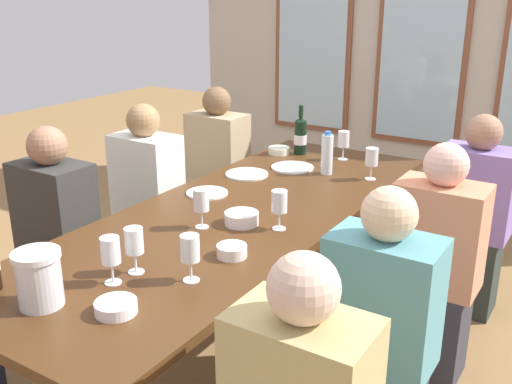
# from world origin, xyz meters

# --- Properties ---
(ground_plane) EXTENTS (12.00, 12.00, 0.00)m
(ground_plane) POSITION_xyz_m (0.00, 0.00, 0.00)
(ground_plane) COLOR olive
(back_wall_with_windows) EXTENTS (4.13, 0.10, 2.90)m
(back_wall_with_windows) POSITION_xyz_m (0.00, 2.60, 1.45)
(back_wall_with_windows) COLOR beige
(back_wall_with_windows) RESTS_ON ground
(dining_table) EXTENTS (0.93, 2.59, 0.74)m
(dining_table) POSITION_xyz_m (0.00, 0.00, 0.67)
(dining_table) COLOR #492A14
(dining_table) RESTS_ON ground
(white_plate_0) EXTENTS (0.24, 0.24, 0.01)m
(white_plate_0) POSITION_xyz_m (-0.12, 0.73, 0.74)
(white_plate_0) COLOR white
(white_plate_0) RESTS_ON dining_table
(white_plate_1) EXTENTS (0.21, 0.21, 0.01)m
(white_plate_1) POSITION_xyz_m (-0.27, 0.12, 0.74)
(white_plate_1) COLOR white
(white_plate_1) RESTS_ON dining_table
(white_plate_2) EXTENTS (0.24, 0.24, 0.01)m
(white_plate_2) POSITION_xyz_m (-0.27, 0.49, 0.74)
(white_plate_2) COLOR white
(white_plate_2) RESTS_ON dining_table
(metal_pitcher) EXTENTS (0.16, 0.16, 0.19)m
(metal_pitcher) POSITION_xyz_m (-0.07, -1.05, 0.84)
(metal_pitcher) COLOR silver
(metal_pitcher) RESTS_ON dining_table
(wine_bottle_1) EXTENTS (0.08, 0.08, 0.30)m
(wine_bottle_1) POSITION_xyz_m (-0.23, 1.03, 0.86)
(wine_bottle_1) COLOR black
(wine_bottle_1) RESTS_ON dining_table
(tasting_bowl_0) EXTENTS (0.14, 0.14, 0.04)m
(tasting_bowl_0) POSITION_xyz_m (0.17, -0.96, 0.76)
(tasting_bowl_0) COLOR white
(tasting_bowl_0) RESTS_ON dining_table
(tasting_bowl_1) EXTENTS (0.15, 0.15, 0.05)m
(tasting_bowl_1) POSITION_xyz_m (0.10, -0.12, 0.77)
(tasting_bowl_1) COLOR white
(tasting_bowl_1) RESTS_ON dining_table
(tasting_bowl_2) EXTENTS (0.12, 0.12, 0.05)m
(tasting_bowl_2) POSITION_xyz_m (0.25, -0.42, 0.76)
(tasting_bowl_2) COLOR white
(tasting_bowl_2) RESTS_ON dining_table
(tasting_bowl_3) EXTENTS (0.13, 0.13, 0.04)m
(tasting_bowl_3) POSITION_xyz_m (-0.35, 0.96, 0.76)
(tasting_bowl_3) COLOR white
(tasting_bowl_3) RESTS_ON dining_table
(water_bottle) EXTENTS (0.06, 0.06, 0.24)m
(water_bottle) POSITION_xyz_m (0.09, 0.74, 0.85)
(water_bottle) COLOR white
(water_bottle) RESTS_ON dining_table
(wine_glass_0) EXTENTS (0.07, 0.07, 0.17)m
(wine_glass_0) POSITION_xyz_m (0.03, -0.71, 0.86)
(wine_glass_0) COLOR white
(wine_glass_0) RESTS_ON dining_table
(wine_glass_1) EXTENTS (0.07, 0.07, 0.17)m
(wine_glass_1) POSITION_xyz_m (0.33, 0.78, 0.86)
(wine_glass_1) COLOR white
(wine_glass_1) RESTS_ON dining_table
(wine_glass_2) EXTENTS (0.07, 0.07, 0.17)m
(wine_glass_2) POSITION_xyz_m (0.24, -0.66, 0.86)
(wine_glass_2) COLOR white
(wine_glass_2) RESTS_ON dining_table
(wine_glass_3) EXTENTS (0.07, 0.07, 0.17)m
(wine_glass_3) POSITION_xyz_m (0.04, 1.05, 0.86)
(wine_glass_3) COLOR white
(wine_glass_3) RESTS_ON dining_table
(wine_glass_4) EXTENTS (0.07, 0.07, 0.17)m
(wine_glass_4) POSITION_xyz_m (0.27, -0.08, 0.86)
(wine_glass_4) COLOR white
(wine_glass_4) RESTS_ON dining_table
(wine_glass_5) EXTENTS (0.07, 0.07, 0.17)m
(wine_glass_5) POSITION_xyz_m (-0.03, -0.25, 0.86)
(wine_glass_5) COLOR white
(wine_glass_5) RESTS_ON dining_table
(wine_glass_6) EXTENTS (0.07, 0.07, 0.17)m
(wine_glass_6) POSITION_xyz_m (0.02, -0.82, 0.86)
(wine_glass_6) COLOR white
(wine_glass_6) RESTS_ON dining_table
(seated_person_0) EXTENTS (0.38, 0.24, 1.11)m
(seated_person_0) POSITION_xyz_m (-0.84, -0.37, 0.53)
(seated_person_0) COLOR #273536
(seated_person_0) RESTS_ON ground
(seated_person_1) EXTENTS (0.38, 0.24, 1.11)m
(seated_person_1) POSITION_xyz_m (0.84, -0.35, 0.53)
(seated_person_1) COLOR #292739
(seated_person_1) RESTS_ON ground
(seated_person_2) EXTENTS (0.38, 0.24, 1.11)m
(seated_person_2) POSITION_xyz_m (-0.84, 0.29, 0.53)
(seated_person_2) COLOR #21373C
(seated_person_2) RESTS_ON ground
(seated_person_3) EXTENTS (0.38, 0.24, 1.11)m
(seated_person_3) POSITION_xyz_m (0.84, 0.33, 0.53)
(seated_person_3) COLOR #31313A
(seated_person_3) RESTS_ON ground
(seated_person_6) EXTENTS (0.38, 0.24, 1.11)m
(seated_person_6) POSITION_xyz_m (-0.84, 0.99, 0.53)
(seated_person_6) COLOR #3A2939
(seated_person_6) RESTS_ON ground
(seated_person_7) EXTENTS (0.38, 0.24, 1.11)m
(seated_person_7) POSITION_xyz_m (0.84, 1.02, 0.53)
(seated_person_7) COLOR #2A332E
(seated_person_7) RESTS_ON ground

